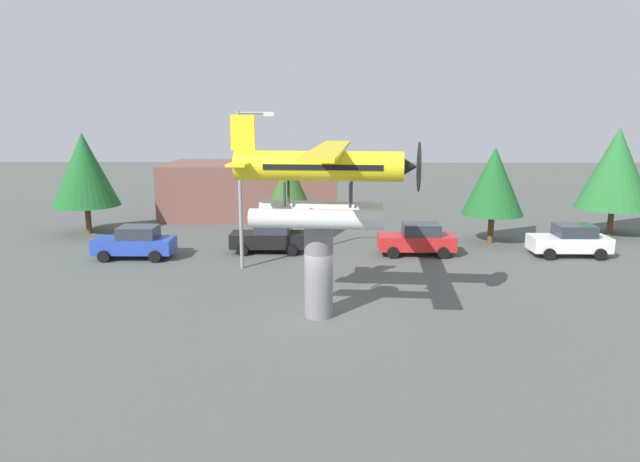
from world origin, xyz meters
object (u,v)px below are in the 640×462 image
at_px(streetlight_primary, 244,179).
at_px(tree_far_east, 616,168).
at_px(car_near_blue, 135,242).
at_px(storefront_building, 253,190).
at_px(car_distant_white, 570,240).
at_px(floatplane_monument, 322,179).
at_px(tree_center_back, 494,181).
at_px(car_far_red, 417,239).
at_px(tree_east, 289,187).
at_px(car_mid_black, 269,237).
at_px(tree_west, 84,170).
at_px(display_pedestal, 319,270).

height_order(streetlight_primary, tree_far_east, streetlight_primary).
height_order(car_near_blue, storefront_building, storefront_building).
bearing_deg(car_near_blue, car_distant_white, -177.86).
height_order(floatplane_monument, tree_center_back, floatplane_monument).
relative_size(car_near_blue, car_distant_white, 1.00).
bearing_deg(streetlight_primary, car_far_red, 17.96).
height_order(car_near_blue, car_distant_white, same).
bearing_deg(tree_east, car_far_red, -25.47).
xyz_separation_m(tree_east, tree_center_back, (12.22, -0.42, 0.45)).
relative_size(car_near_blue, streetlight_primary, 0.54).
bearing_deg(tree_east, car_mid_black, -106.37).
relative_size(floatplane_monument, tree_east, 2.07).
xyz_separation_m(car_far_red, tree_center_back, (4.89, 3.07, 2.87)).
relative_size(car_mid_black, tree_far_east, 0.61).
bearing_deg(car_near_blue, tree_east, -150.22).
xyz_separation_m(car_mid_black, tree_west, (-12.33, 4.93, 3.28)).
bearing_deg(display_pedestal, tree_center_back, 51.95).
bearing_deg(car_near_blue, tree_far_east, -167.07).
height_order(car_far_red, streetlight_primary, streetlight_primary).
xyz_separation_m(display_pedestal, tree_far_east, (18.45, 15.36, 2.47)).
bearing_deg(tree_west, car_distant_white, -10.90).
height_order(display_pedestal, car_near_blue, display_pedestal).
relative_size(floatplane_monument, car_near_blue, 2.49).
height_order(floatplane_monument, storefront_building, floatplane_monument).
bearing_deg(tree_center_back, display_pedestal, -128.05).
xyz_separation_m(floatplane_monument, streetlight_primary, (-3.96, 6.96, -0.79)).
height_order(tree_west, tree_center_back, tree_west).
bearing_deg(car_near_blue, tree_west, -50.88).
xyz_separation_m(streetlight_primary, tree_far_east, (22.27, 8.41, -0.24)).
relative_size(car_distant_white, tree_far_east, 0.61).
distance_m(car_distant_white, streetlight_primary, 17.99).
xyz_separation_m(car_near_blue, tree_far_east, (28.51, 6.54, 3.42)).
xyz_separation_m(floatplane_monument, tree_east, (-2.21, 13.39, -2.03)).
bearing_deg(streetlight_primary, floatplane_monument, -60.37).
height_order(car_mid_black, car_far_red, same).
distance_m(car_far_red, car_distant_white, 8.32).
distance_m(streetlight_primary, tree_east, 6.78).
distance_m(floatplane_monument, tree_east, 13.72).
height_order(display_pedestal, streetlight_primary, streetlight_primary).
relative_size(car_mid_black, tree_west, 0.65).
distance_m(display_pedestal, car_distant_white, 16.71).
bearing_deg(tree_west, display_pedestal, -44.91).
relative_size(tree_center_back, tree_far_east, 0.84).
bearing_deg(display_pedestal, streetlight_primary, 118.85).
distance_m(floatplane_monument, car_near_blue, 14.20).
bearing_deg(tree_east, storefront_building, 111.42).
bearing_deg(tree_center_back, floatplane_monument, -127.67).
distance_m(car_distant_white, tree_center_back, 5.53).
xyz_separation_m(display_pedestal, tree_east, (-2.08, 13.38, 1.47)).
height_order(floatplane_monument, car_mid_black, floatplane_monument).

